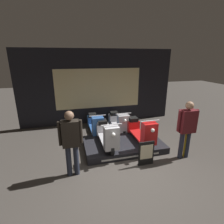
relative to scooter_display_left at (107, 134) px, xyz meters
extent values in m
plane|color=#423D38|center=(0.24, -1.36, -0.57)|extent=(30.00, 30.00, 0.00)
cube|color=black|center=(0.24, 2.60, 1.03)|extent=(6.71, 0.08, 3.20)
cube|color=beige|center=(0.24, 2.55, 0.98)|extent=(3.69, 0.01, 1.70)
cube|color=black|center=(0.57, 0.05, -0.47)|extent=(2.53, 1.51, 0.21)
cube|color=silver|center=(0.57, -0.71, -0.48)|extent=(1.77, 0.01, 0.05)
cylinder|color=black|center=(0.00, -0.63, -0.20)|extent=(0.09, 0.33, 0.33)
cylinder|color=black|center=(0.00, 0.73, -0.20)|extent=(0.09, 0.33, 0.33)
cube|color=#BCBCC1|center=(0.00, 0.05, -0.21)|extent=(0.39, 1.26, 0.05)
cube|color=#BCBCC1|center=(0.00, -0.61, 0.15)|extent=(0.41, 0.30, 0.67)
cube|color=#BCBCC1|center=(0.00, 0.70, -0.11)|extent=(0.43, 0.35, 0.38)
cube|color=black|center=(0.00, 0.69, 0.14)|extent=(0.31, 0.32, 0.13)
cylinder|color=silver|center=(0.00, -0.61, 0.55)|extent=(0.58, 0.03, 0.03)
sphere|color=white|center=(0.00, -0.81, 0.34)|extent=(0.11, 0.11, 0.11)
cylinder|color=black|center=(1.14, -0.63, -0.20)|extent=(0.09, 0.33, 0.33)
cylinder|color=black|center=(1.14, 0.73, -0.20)|extent=(0.09, 0.33, 0.33)
cube|color=red|center=(1.14, 0.05, -0.21)|extent=(0.39, 1.26, 0.05)
cube|color=red|center=(1.14, -0.61, 0.15)|extent=(0.41, 0.30, 0.67)
cube|color=red|center=(1.14, 0.70, -0.11)|extent=(0.43, 0.35, 0.38)
cube|color=black|center=(1.14, 0.69, 0.14)|extent=(0.31, 0.32, 0.13)
cylinder|color=silver|center=(1.14, -0.61, 0.55)|extent=(0.58, 0.03, 0.03)
sphere|color=white|center=(1.14, -0.81, 0.34)|extent=(0.11, 0.11, 0.11)
cylinder|color=black|center=(-0.13, 0.81, -0.41)|extent=(0.09, 0.33, 0.33)
cylinder|color=black|center=(-0.13, 2.17, -0.41)|extent=(0.09, 0.33, 0.33)
cube|color=#386BBC|center=(-0.13, 1.49, -0.41)|extent=(0.39, 1.26, 0.05)
cube|color=#386BBC|center=(-0.13, 0.84, -0.05)|extent=(0.41, 0.30, 0.67)
cube|color=#386BBC|center=(-0.13, 2.14, -0.32)|extent=(0.43, 0.35, 0.38)
cube|color=black|center=(-0.13, 2.14, -0.06)|extent=(0.31, 0.32, 0.13)
cylinder|color=silver|center=(-0.13, 0.83, 0.34)|extent=(0.58, 0.03, 0.03)
sphere|color=white|center=(-0.13, 0.63, 0.14)|extent=(0.11, 0.11, 0.11)
cylinder|color=black|center=(0.82, 0.81, -0.41)|extent=(0.09, 0.33, 0.33)
cylinder|color=black|center=(0.82, 2.17, -0.41)|extent=(0.09, 0.33, 0.33)
cube|color=#BCBCC1|center=(0.82, 1.49, -0.41)|extent=(0.39, 1.26, 0.05)
cube|color=#BCBCC1|center=(0.82, 0.84, -0.05)|extent=(0.41, 0.30, 0.67)
cube|color=#BCBCC1|center=(0.82, 2.14, -0.32)|extent=(0.43, 0.35, 0.38)
cube|color=black|center=(0.82, 2.14, -0.06)|extent=(0.31, 0.32, 0.13)
cylinder|color=silver|center=(0.82, 0.83, 0.34)|extent=(0.58, 0.03, 0.03)
sphere|color=white|center=(0.82, 0.63, 0.14)|extent=(0.11, 0.11, 0.11)
cylinder|color=#232838|center=(-1.18, -0.96, -0.16)|extent=(0.13, 0.13, 0.82)
cylinder|color=#232838|center=(-1.00, -0.96, -0.16)|extent=(0.13, 0.13, 0.82)
cube|color=black|center=(-1.09, -0.96, 0.57)|extent=(0.41, 0.23, 0.65)
cylinder|color=black|center=(-1.33, -0.96, 0.59)|extent=(0.08, 0.08, 0.59)
cylinder|color=black|center=(-0.85, -0.96, 0.59)|extent=(0.08, 0.08, 0.59)
sphere|color=brown|center=(-1.09, -0.96, 1.02)|extent=(0.22, 0.22, 0.22)
cylinder|color=#232838|center=(2.01, -0.96, -0.16)|extent=(0.13, 0.13, 0.82)
cylinder|color=#232838|center=(2.22, -0.96, -0.16)|extent=(0.13, 0.13, 0.82)
cube|color=#5B191E|center=(2.11, -0.96, 0.58)|extent=(0.46, 0.26, 0.65)
cylinder|color=#5B191E|center=(1.84, -0.96, 0.61)|extent=(0.08, 0.08, 0.60)
cylinder|color=#5B191E|center=(2.39, -0.96, 0.61)|extent=(0.08, 0.08, 0.60)
sphere|color=#A87A5B|center=(2.11, -0.96, 1.04)|extent=(0.22, 0.22, 0.22)
cube|color=black|center=(0.87, -1.03, -0.22)|extent=(0.44, 0.04, 0.70)
cube|color=beige|center=(0.87, -1.05, -0.17)|extent=(0.36, 0.01, 0.42)
cylinder|color=gold|center=(2.20, -0.93, -0.09)|extent=(0.12, 0.12, 0.95)
sphere|color=gold|center=(2.20, -0.93, 0.42)|extent=(0.11, 0.11, 0.11)
camera|label=1|loc=(-1.08, -4.86, 2.31)|focal=28.00mm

